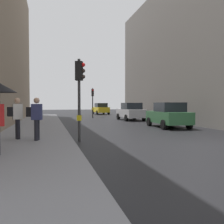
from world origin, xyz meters
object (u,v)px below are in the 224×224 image
Objects in this scene: pedestrian_with_grey_backpack at (36,116)px; pedestrian_with_black_backpack at (16,116)px; traffic_light_near_right at (80,85)px; car_green_estate at (168,115)px; car_silver_hatchback at (131,112)px; traffic_light_far_median at (93,97)px; car_yellow_taxi at (101,109)px.

pedestrian_with_grey_backpack is 1.00m from pedestrian_with_black_backpack.
pedestrian_with_black_backpack is (-2.67, 0.33, -1.35)m from traffic_light_near_right.
traffic_light_near_right is 0.85× the size of car_green_estate.
car_silver_hatchback is (-0.12, 7.80, 0.00)m from car_green_estate.
traffic_light_far_median is 18.96m from pedestrian_with_grey_backpack.
pedestrian_with_black_backpack reaches higher than car_green_estate.
traffic_light_far_median is 0.82× the size of car_green_estate.
traffic_light_near_right is 2.31m from pedestrian_with_grey_backpack.
traffic_light_near_right is 2.06× the size of pedestrian_with_grey_backpack.
car_silver_hatchback is 15.46m from pedestrian_with_black_backpack.
car_green_estate is at bearing -89.42° from car_yellow_taxi.
pedestrian_with_black_backpack is at bearing -109.18° from car_yellow_taxi.
car_yellow_taxi is at bearing 72.49° from traffic_light_far_median.
car_silver_hatchback is 2.38× the size of pedestrian_with_black_backpack.
car_green_estate is at bearing 35.27° from traffic_light_near_right.
car_yellow_taxi is at bearing 70.82° from pedestrian_with_black_backpack.
car_silver_hatchback is 15.45m from pedestrian_with_grey_backpack.
traffic_light_near_right is at bearing -144.73° from car_green_estate.
traffic_light_far_median is 1.98× the size of pedestrian_with_grey_backpack.
car_silver_hatchback is 2.38× the size of pedestrian_with_grey_backpack.
car_green_estate is 1.02× the size of car_silver_hatchback.
pedestrian_with_grey_backpack is (-1.85, -0.24, -1.35)m from traffic_light_near_right.
pedestrian_with_grey_backpack is (-8.55, -12.87, 0.29)m from car_silver_hatchback.
car_silver_hatchback is at bearing -60.26° from traffic_light_far_median.
traffic_light_far_median is at bearing 72.88° from pedestrian_with_grey_backpack.
car_silver_hatchback is (0.11, -14.33, 0.00)m from car_yellow_taxi.
car_yellow_taxi is 1.02× the size of car_silver_hatchback.
traffic_light_far_median reaches higher than car_green_estate.
traffic_light_far_median reaches higher than pedestrian_with_grey_backpack.
car_green_estate is 7.80m from car_silver_hatchback.
traffic_light_near_right is 27.79m from car_yellow_taxi.
traffic_light_far_median is 9.68m from car_yellow_taxi.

